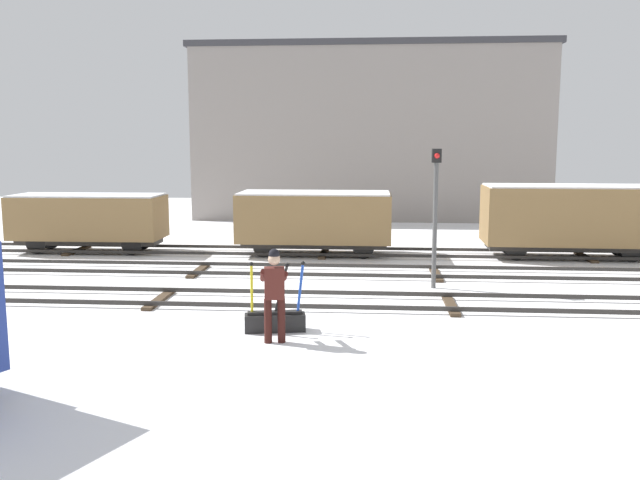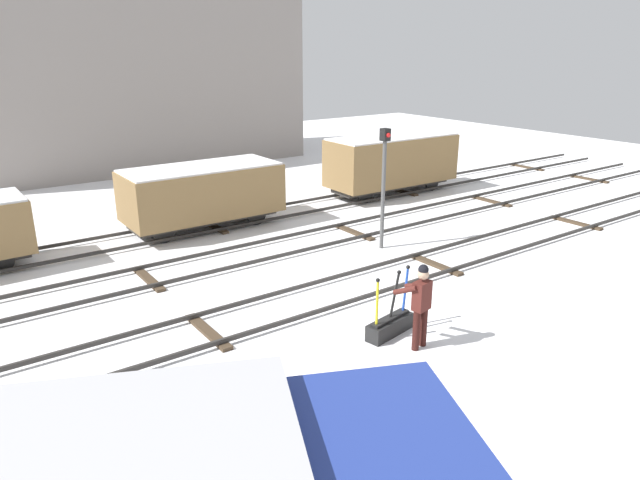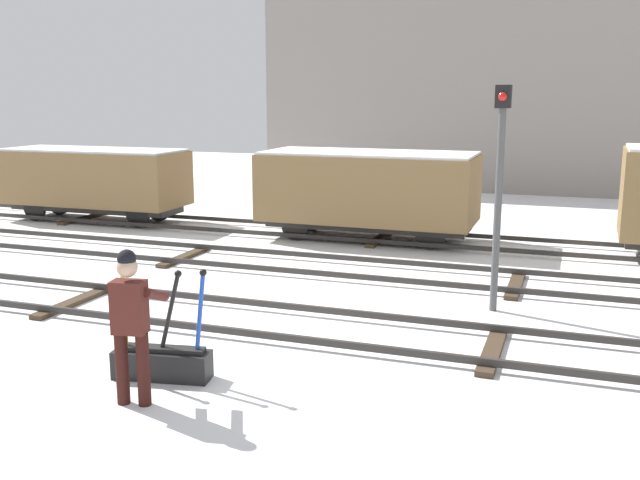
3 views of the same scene
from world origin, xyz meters
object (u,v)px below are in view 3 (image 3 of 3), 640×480
(signal_post, at_px, (499,175))
(freight_car_back_track, at_px, (95,179))
(rail_worker, at_px, (131,317))
(switch_lever_frame, at_px, (162,360))
(freight_car_mid_siding, at_px, (368,189))

(signal_post, xyz_separation_m, freight_car_back_track, (-11.61, 5.02, -1.07))
(rail_worker, xyz_separation_m, signal_post, (3.51, 5.14, 1.22))
(rail_worker, bearing_deg, switch_lever_frame, 87.20)
(rail_worker, bearing_deg, freight_car_back_track, 118.08)
(switch_lever_frame, height_order, freight_car_mid_siding, freight_car_mid_siding)
(switch_lever_frame, xyz_separation_m, rail_worker, (0.10, -0.76, 0.80))
(freight_car_mid_siding, bearing_deg, signal_post, -54.49)
(signal_post, bearing_deg, freight_car_back_track, 156.60)
(switch_lever_frame, height_order, signal_post, signal_post)
(rail_worker, xyz_separation_m, freight_car_mid_siding, (-0.10, 10.16, 0.21))
(freight_car_mid_siding, bearing_deg, freight_car_back_track, 179.82)
(switch_lever_frame, height_order, freight_car_back_track, freight_car_back_track)
(switch_lever_frame, distance_m, freight_car_back_track, 12.38)
(switch_lever_frame, xyz_separation_m, freight_car_mid_siding, (0.00, 9.40, 1.02))
(freight_car_back_track, bearing_deg, rail_worker, -52.43)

